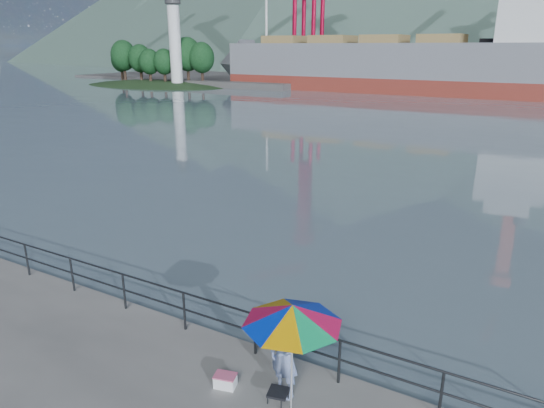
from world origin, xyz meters
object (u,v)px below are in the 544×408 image
(bulk_carrier, at_px, (412,64))
(fisherman, at_px, (285,355))
(beach_umbrella, at_px, (292,314))
(cooler_bag, at_px, (225,381))

(bulk_carrier, bearing_deg, fisherman, -77.63)
(beach_umbrella, relative_size, cooler_bag, 5.29)
(fisherman, bearing_deg, beach_umbrella, -34.49)
(fisherman, xyz_separation_m, cooler_bag, (-1.15, -0.40, -0.78))
(beach_umbrella, relative_size, bulk_carrier, 0.04)
(fisherman, distance_m, cooler_bag, 1.45)
(cooler_bag, bearing_deg, fisherman, 4.88)
(fisherman, relative_size, bulk_carrier, 0.03)
(beach_umbrella, bearing_deg, cooler_bag, -176.76)
(cooler_bag, height_order, bulk_carrier, bulk_carrier)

